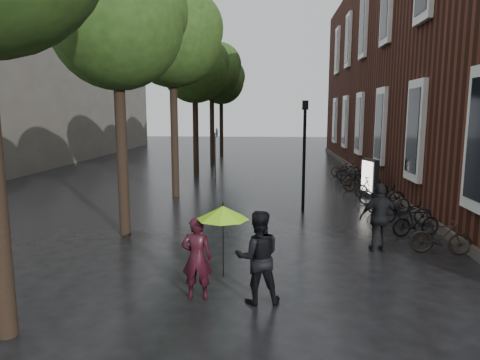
# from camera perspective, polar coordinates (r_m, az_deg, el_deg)

# --- Properties ---
(brick_building) EXTENTS (10.20, 33.20, 12.00)m
(brick_building) POSITION_cam_1_polar(r_m,az_deg,el_deg) (26.84, 27.27, 13.04)
(brick_building) COLOR #38160F
(brick_building) RESTS_ON ground
(street_trees) EXTENTS (4.33, 34.03, 8.91)m
(street_trees) POSITION_cam_1_polar(r_m,az_deg,el_deg) (21.78, -7.43, 16.02)
(street_trees) COLOR black
(street_trees) RESTS_ON ground
(person_burgundy) EXTENTS (0.61, 0.41, 1.65)m
(person_burgundy) POSITION_cam_1_polar(r_m,az_deg,el_deg) (8.55, -5.78, -10.32)
(person_burgundy) COLOR black
(person_burgundy) RESTS_ON ground
(person_black) EXTENTS (0.98, 0.81, 1.82)m
(person_black) POSITION_cam_1_polar(r_m,az_deg,el_deg) (8.32, 2.41, -10.23)
(person_black) COLOR black
(person_black) RESTS_ON ground
(lime_umbrella) EXTENTS (1.00, 1.00, 1.48)m
(lime_umbrella) POSITION_cam_1_polar(r_m,az_deg,el_deg) (8.11, -2.29, -4.37)
(lime_umbrella) COLOR black
(lime_umbrella) RESTS_ON ground
(pedestrian_walking) EXTENTS (1.09, 0.50, 1.81)m
(pedestrian_walking) POSITION_cam_1_polar(r_m,az_deg,el_deg) (11.87, 18.15, -4.81)
(pedestrian_walking) COLOR black
(pedestrian_walking) RESTS_ON ground
(parked_bicycles) EXTENTS (2.01, 14.23, 1.00)m
(parked_bicycles) POSITION_cam_1_polar(r_m,az_deg,el_deg) (18.92, 17.33, -1.13)
(parked_bicycles) COLOR black
(parked_bicycles) RESTS_ON ground
(ad_lightbox) EXTENTS (0.26, 1.10, 1.66)m
(ad_lightbox) POSITION_cam_1_polar(r_m,az_deg,el_deg) (19.42, 16.92, 0.28)
(ad_lightbox) COLOR black
(ad_lightbox) RESTS_ON ground
(lamp_post) EXTENTS (0.21, 0.21, 4.07)m
(lamp_post) POSITION_cam_1_polar(r_m,az_deg,el_deg) (15.79, 8.57, 4.63)
(lamp_post) COLOR black
(lamp_post) RESTS_ON ground
(cycle_sign) EXTENTS (0.15, 0.51, 2.80)m
(cycle_sign) POSITION_cam_1_polar(r_m,az_deg,el_deg) (23.76, -3.23, 4.65)
(cycle_sign) COLOR #262628
(cycle_sign) RESTS_ON ground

